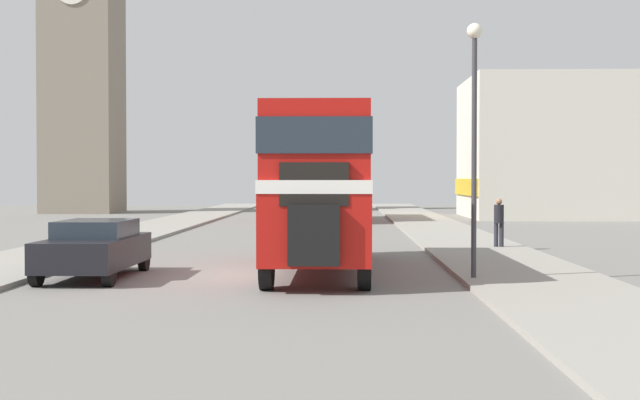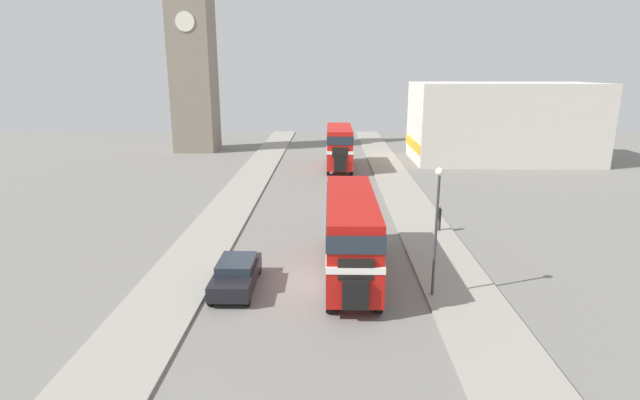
# 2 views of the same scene
# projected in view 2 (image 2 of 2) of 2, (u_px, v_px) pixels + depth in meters

# --- Properties ---
(ground_plane) EXTENTS (120.00, 120.00, 0.00)m
(ground_plane) POSITION_uv_depth(u_px,v_px,m) (316.00, 284.00, 24.00)
(ground_plane) COLOR slate
(sidewalk_right) EXTENTS (3.50, 120.00, 0.12)m
(sidewalk_right) POSITION_uv_depth(u_px,v_px,m) (457.00, 284.00, 23.86)
(sidewalk_right) COLOR gray
(sidewalk_right) RESTS_ON ground_plane
(sidewalk_left) EXTENTS (3.50, 120.00, 0.12)m
(sidewalk_left) POSITION_uv_depth(u_px,v_px,m) (177.00, 282.00, 24.11)
(sidewalk_left) COLOR gray
(sidewalk_left) RESTS_ON ground_plane
(double_decker_bus) EXTENTS (2.41, 10.02, 4.07)m
(double_decker_bus) POSITION_uv_depth(u_px,v_px,m) (351.00, 229.00, 24.49)
(double_decker_bus) COLOR #B2140F
(double_decker_bus) RESTS_ON ground_plane
(bus_distant) EXTENTS (2.56, 9.29, 4.30)m
(bus_distant) POSITION_uv_depth(u_px,v_px,m) (339.00, 144.00, 51.47)
(bus_distant) COLOR red
(bus_distant) RESTS_ON ground_plane
(car_parked_near) EXTENTS (1.82, 4.40, 1.40)m
(car_parked_near) POSITION_uv_depth(u_px,v_px,m) (236.00, 274.00, 23.36)
(car_parked_near) COLOR black
(car_parked_near) RESTS_ON ground_plane
(pedestrian_walking) EXTENTS (0.33, 0.33, 1.63)m
(pedestrian_walking) POSITION_uv_depth(u_px,v_px,m) (439.00, 216.00, 31.42)
(pedestrian_walking) COLOR #282833
(pedestrian_walking) RESTS_ON sidewalk_right
(street_lamp) EXTENTS (0.36, 0.36, 5.86)m
(street_lamp) POSITION_uv_depth(u_px,v_px,m) (437.00, 213.00, 21.64)
(street_lamp) COLOR #38383D
(street_lamp) RESTS_ON sidewalk_right
(church_tower) EXTENTS (5.21, 5.21, 31.32)m
(church_tower) POSITION_uv_depth(u_px,v_px,m) (190.00, 18.00, 59.74)
(church_tower) COLOR gray
(church_tower) RESTS_ON ground_plane
(shop_building_block) EXTENTS (19.69, 10.06, 8.62)m
(shop_building_block) POSITION_uv_depth(u_px,v_px,m) (502.00, 122.00, 55.34)
(shop_building_block) COLOR beige
(shop_building_block) RESTS_ON ground_plane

